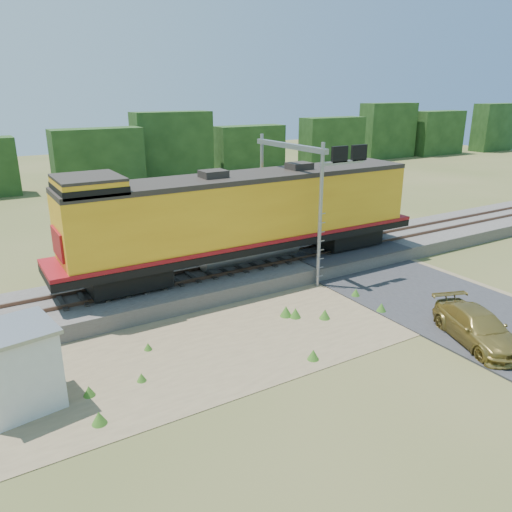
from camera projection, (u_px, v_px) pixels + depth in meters
ground at (303, 323)px, 22.10m from camera, size 140.00×140.00×0.00m
ballast at (237, 274)px, 26.84m from camera, size 70.00×5.00×0.80m
rails at (237, 266)px, 26.69m from camera, size 70.00×1.54×0.16m
dirt_shoulder at (259, 329)px, 21.52m from camera, size 26.00×8.00×0.03m
road at (403, 286)px, 26.11m from camera, size 7.00×66.00×0.86m
tree_line_north at (88, 158)px, 51.96m from camera, size 130.00×3.00×6.50m
weed_clumps at (233, 342)px, 20.46m from camera, size 15.00×6.20×0.56m
locomotive at (245, 215)px, 26.07m from camera, size 20.76×3.17×5.36m
shed at (18, 367)px, 15.93m from camera, size 2.71×2.71×2.81m
signal_gantry at (302, 175)px, 26.44m from camera, size 2.95×6.20×7.43m
car at (478, 327)px, 20.22m from camera, size 3.36×5.02×1.35m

